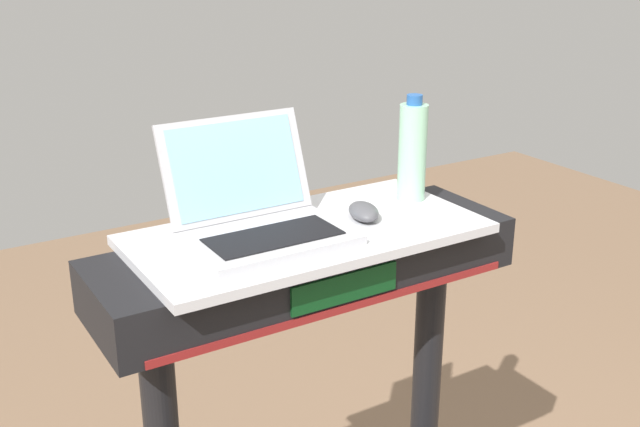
{
  "coord_description": "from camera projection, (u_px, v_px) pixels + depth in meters",
  "views": [
    {
      "loc": [
        -0.75,
        -0.57,
        1.77
      ],
      "look_at": [
        0.0,
        0.65,
        1.24
      ],
      "focal_mm": 43.55,
      "sensor_mm": 36.0,
      "label": 1
    }
  ],
  "objects": [
    {
      "name": "computer_mouse",
      "position": [
        364.0,
        212.0,
        1.64
      ],
      "size": [
        0.09,
        0.11,
        0.03
      ],
      "primitive_type": "ellipsoid",
      "rotation": [
        0.0,
        0.0,
        -0.31
      ],
      "color": "#4C4C51",
      "rests_on": "desk_board"
    },
    {
      "name": "laptop",
      "position": [
        258.0,
        214.0,
        1.54
      ],
      "size": [
        0.32,
        0.29,
        0.22
      ],
      "rotation": [
        0.0,
        0.0,
        0.06
      ],
      "color": "#B7B7BC",
      "rests_on": "desk_board"
    },
    {
      "name": "desk_board",
      "position": [
        307.0,
        234.0,
        1.59
      ],
      "size": [
        0.72,
        0.36,
        0.02
      ],
      "primitive_type": "cube",
      "color": "silver",
      "rests_on": "treadmill_base"
    },
    {
      "name": "water_bottle",
      "position": [
        412.0,
        151.0,
        1.73
      ],
      "size": [
        0.06,
        0.06,
        0.24
      ],
      "color": "#9EDBB2",
      "rests_on": "desk_board"
    }
  ]
}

